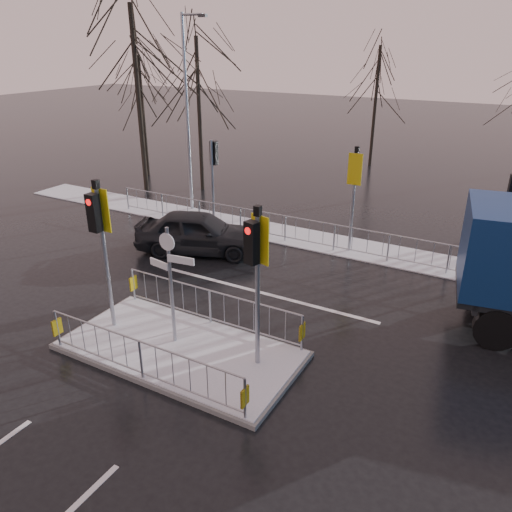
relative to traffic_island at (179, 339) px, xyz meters
The scene contains 11 objects.
ground 0.39m from the traffic_island, 42.90° to the right, with size 120.00×120.00×0.00m, color black.
snow_verge 8.60m from the traffic_island, 89.92° to the left, with size 30.00×2.00×0.04m, color white.
lane_markings 0.52m from the traffic_island, 88.07° to the right, with size 8.00×11.38×0.01m.
traffic_island is the anchor object (origin of this frame).
far_kerb_fixtures 8.11m from the traffic_island, 87.84° to the left, with size 18.00×0.65×3.83m.
car_far_lane 6.45m from the traffic_island, 120.82° to the left, with size 1.82×4.53×1.54m, color black.
tree_near_a 16.23m from the traffic_island, 133.66° to the left, with size 4.75×4.75×8.97m.
tree_near_b 15.57m from the traffic_island, 122.60° to the left, with size 4.00×4.00×7.55m.
tree_near_c 18.84m from the traffic_island, 132.79° to the left, with size 3.50×3.50×6.61m.
tree_far_a 22.52m from the traffic_island, 95.17° to the left, with size 3.75×3.75×7.08m.
street_lamp_left 12.17m from the traffic_island, 124.07° to the left, with size 1.25×0.18×8.20m.
Camera 1 is at (6.79, -8.24, 7.23)m, focal length 35.00 mm.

